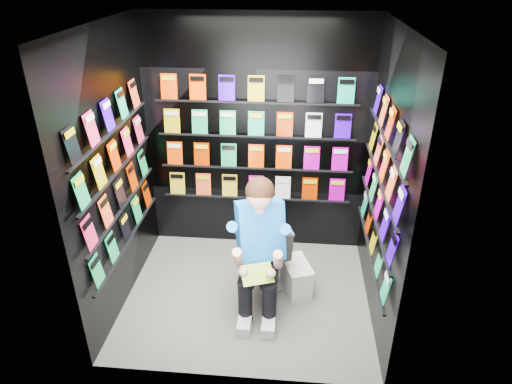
{
  "coord_description": "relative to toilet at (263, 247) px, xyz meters",
  "views": [
    {
      "loc": [
        0.41,
        -3.58,
        3.06
      ],
      "look_at": [
        0.07,
        0.15,
        1.11
      ],
      "focal_mm": 32.0,
      "sensor_mm": 36.0,
      "label": 1
    }
  ],
  "objects": [
    {
      "name": "reader",
      "position": [
        0.0,
        -0.38,
        0.44
      ],
      "size": [
        0.82,
        0.98,
        1.54
      ],
      "primitive_type": null,
      "rotation": [
        0.0,
        0.0,
        0.34
      ],
      "color": "blue",
      "rests_on": "toilet"
    },
    {
      "name": "comics_back",
      "position": [
        -0.13,
        0.63,
        0.94
      ],
      "size": [
        2.1,
        0.06,
        1.37
      ],
      "primitive_type": null,
      "color": "#F85628",
      "rests_on": "wall_back"
    },
    {
      "name": "comics_right",
      "position": [
        1.04,
        -0.34,
        0.94
      ],
      "size": [
        0.06,
        1.7,
        1.37
      ],
      "primitive_type": null,
      "color": "#F85628",
      "rests_on": "wall_right"
    },
    {
      "name": "longbox_lid",
      "position": [
        0.35,
        -0.2,
        -0.06
      ],
      "size": [
        0.36,
        0.47,
        0.03
      ],
      "primitive_type": "cube",
      "rotation": [
        0.0,
        0.0,
        0.34
      ],
      "color": "silver",
      "rests_on": "longbox"
    },
    {
      "name": "wall_front",
      "position": [
        -0.13,
        -1.34,
        0.93
      ],
      "size": [
        2.4,
        0.04,
        2.6
      ],
      "primitive_type": "cube",
      "color": "black",
      "rests_on": "floor"
    },
    {
      "name": "toilet",
      "position": [
        0.0,
        0.0,
        0.0
      ],
      "size": [
        0.64,
        0.85,
        0.73
      ],
      "primitive_type": "imported",
      "rotation": [
        0.0,
        0.0,
        3.48
      ],
      "color": "silver",
      "rests_on": "floor"
    },
    {
      "name": "floor",
      "position": [
        -0.13,
        -0.34,
        -0.37
      ],
      "size": [
        2.4,
        2.4,
        0.0
      ],
      "primitive_type": "plane",
      "color": "slate",
      "rests_on": "ground"
    },
    {
      "name": "wall_back",
      "position": [
        -0.13,
        0.66,
        0.93
      ],
      "size": [
        2.4,
        0.04,
        2.6
      ],
      "primitive_type": "cube",
      "color": "black",
      "rests_on": "floor"
    },
    {
      "name": "wall_left",
      "position": [
        -1.33,
        -0.34,
        0.93
      ],
      "size": [
        0.04,
        2.0,
        2.6
      ],
      "primitive_type": "cube",
      "color": "black",
      "rests_on": "floor"
    },
    {
      "name": "longbox",
      "position": [
        0.35,
        -0.2,
        -0.22
      ],
      "size": [
        0.33,
        0.44,
        0.3
      ],
      "primitive_type": "cube",
      "rotation": [
        0.0,
        0.0,
        0.34
      ],
      "color": "silver",
      "rests_on": "floor"
    },
    {
      "name": "held_comic",
      "position": [
        0.0,
        -0.73,
        0.21
      ],
      "size": [
        0.31,
        0.24,
        0.12
      ],
      "primitive_type": "cube",
      "rotation": [
        -0.96,
        0.0,
        0.34
      ],
      "color": "green",
      "rests_on": "reader"
    },
    {
      "name": "wall_right",
      "position": [
        1.07,
        -0.34,
        0.93
      ],
      "size": [
        0.04,
        2.0,
        2.6
      ],
      "primitive_type": "cube",
      "color": "black",
      "rests_on": "floor"
    },
    {
      "name": "ceiling",
      "position": [
        -0.13,
        -0.34,
        2.23
      ],
      "size": [
        2.4,
        2.4,
        0.0
      ],
      "primitive_type": "plane",
      "color": "white",
      "rests_on": "floor"
    },
    {
      "name": "comics_left",
      "position": [
        -1.3,
        -0.34,
        0.94
      ],
      "size": [
        0.06,
        1.7,
        1.37
      ],
      "primitive_type": null,
      "color": "#F85628",
      "rests_on": "wall_left"
    }
  ]
}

